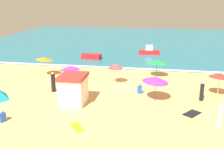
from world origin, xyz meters
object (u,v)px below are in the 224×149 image
(beachgoer_2, at_px, (2,117))
(beachgoer_5, at_px, (220,116))
(beach_umbrella_7, at_px, (44,59))
(small_boat_0, at_px, (91,56))
(beach_umbrella_5, at_px, (157,62))
(beach_umbrella_4, at_px, (220,75))
(beach_umbrella_2, at_px, (156,79))
(beachgoer_6, at_px, (53,83))
(beach_umbrella_1, at_px, (116,66))
(beachgoer_3, at_px, (140,89))
(small_boat_1, at_px, (149,51))
(beach_umbrella_0, at_px, (70,68))
(beachgoer_0, at_px, (202,92))
(lifeguard_cabana, at_px, (73,89))

(beachgoer_2, height_order, beachgoer_5, beachgoer_5)
(beach_umbrella_7, relative_size, beachgoer_5, 1.32)
(small_boat_0, bearing_deg, beach_umbrella_5, -36.98)
(beach_umbrella_4, distance_m, beachgoer_2, 18.33)
(beach_umbrella_2, height_order, beachgoer_6, beach_umbrella_2)
(beach_umbrella_1, distance_m, beachgoer_3, 3.87)
(beach_umbrella_1, height_order, beach_umbrella_7, beach_umbrella_7)
(beach_umbrella_1, distance_m, small_boat_1, 15.08)
(beach_umbrella_4, height_order, beachgoer_5, beach_umbrella_4)
(beach_umbrella_4, distance_m, beachgoer_6, 15.19)
(beach_umbrella_1, bearing_deg, beach_umbrella_5, 37.59)
(beach_umbrella_0, bearing_deg, beach_umbrella_2, -17.84)
(beachgoer_0, distance_m, small_boat_1, 18.74)
(beachgoer_3, relative_size, small_boat_0, 0.32)
(beach_umbrella_1, relative_size, beach_umbrella_4, 0.81)
(beachgoer_0, bearing_deg, beach_umbrella_5, 121.38)
(beach_umbrella_7, height_order, small_boat_0, beach_umbrella_7)
(beachgoer_6, bearing_deg, beach_umbrella_5, 34.43)
(lifeguard_cabana, height_order, beachgoer_5, lifeguard_cabana)
(beachgoer_0, bearing_deg, beachgoer_3, 170.78)
(beachgoer_3, distance_m, small_boat_0, 14.77)
(beach_umbrella_2, distance_m, small_boat_0, 16.90)
(beachgoer_3, xyz_separation_m, small_boat_1, (0.20, 17.14, 0.16))
(beach_umbrella_1, distance_m, beachgoer_0, 8.74)
(beach_umbrella_4, bearing_deg, beachgoer_6, -173.94)
(beach_umbrella_0, height_order, beach_umbrella_7, beach_umbrella_7)
(beach_umbrella_1, relative_size, beachgoer_0, 1.25)
(beach_umbrella_1, relative_size, small_boat_1, 0.67)
(beach_umbrella_4, distance_m, beach_umbrella_7, 18.19)
(beach_umbrella_2, bearing_deg, beachgoer_6, 176.38)
(beachgoer_6, xyz_separation_m, small_boat_1, (8.25, 18.09, -0.34))
(beachgoer_5, bearing_deg, beach_umbrella_1, 136.00)
(beach_umbrella_1, distance_m, beachgoer_6, 6.41)
(beach_umbrella_2, height_order, beachgoer_0, beach_umbrella_2)
(beachgoer_2, height_order, beachgoer_3, beachgoer_3)
(beach_umbrella_5, relative_size, beachgoer_0, 1.72)
(lifeguard_cabana, height_order, beach_umbrella_4, lifeguard_cabana)
(beachgoer_3, bearing_deg, beachgoer_2, -141.29)
(beach_umbrella_5, distance_m, beachgoer_2, 16.97)
(beach_umbrella_7, xyz_separation_m, small_boat_0, (3.09, 8.80, -1.57))
(lifeguard_cabana, bearing_deg, beach_umbrella_2, 15.01)
(beach_umbrella_2, bearing_deg, small_boat_0, 123.22)
(beach_umbrella_1, relative_size, beachgoer_6, 1.12)
(beachgoer_5, bearing_deg, beach_umbrella_2, 136.06)
(beach_umbrella_7, xyz_separation_m, beachgoer_0, (16.27, -4.61, -1.20))
(beach_umbrella_0, relative_size, beachgoer_3, 3.01)
(beach_umbrella_0, distance_m, beachgoer_5, 14.71)
(beachgoer_3, bearing_deg, lifeguard_cabana, -147.68)
(beach_umbrella_0, xyz_separation_m, beachgoer_3, (7.07, -1.18, -1.41))
(beach_umbrella_7, bearing_deg, beachgoer_3, -18.92)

